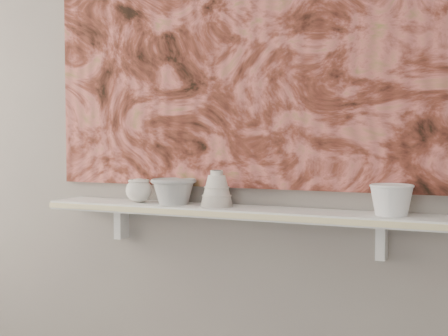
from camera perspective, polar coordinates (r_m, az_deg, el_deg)
The scene contains 11 objects.
wall_back at distance 2.20m, azimuth 1.76°, elevation 7.59°, with size 3.60×3.60×0.00m, color gray.
shelf at distance 2.12m, azimuth 0.76°, elevation -4.01°, with size 1.40×0.18×0.03m, color silver.
shelf_stripe at distance 2.04m, azimuth -0.28°, elevation -4.31°, with size 1.40×0.01×0.02m, color beige.
bracket_left at distance 2.42m, azimuth -9.36°, elevation -4.96°, with size 0.03×0.06×0.12m, color silver.
bracket_right at distance 2.06m, azimuth 14.23°, elevation -6.45°, with size 0.03×0.06×0.12m, color silver.
painting at distance 2.21m, azimuth 1.63°, elevation 12.53°, with size 1.50×0.03×1.10m, color maroon.
house_motif at distance 2.04m, azimuth 13.28°, elevation 4.55°, with size 0.09×0.00×0.08m, color black.
bowl_grey at distance 2.21m, azimuth -4.63°, elevation -2.11°, with size 0.16×0.16×0.09m, color #9F9F9D, non-canonical shape.
cup_cream at distance 2.29m, azimuth -7.79°, elevation -2.05°, with size 0.10×0.10×0.09m, color silver, non-canonical shape.
bell_vessel at distance 2.14m, azimuth -0.67°, elevation -1.87°, with size 0.11×0.11×0.12m, color silver, non-canonical shape.
bowl_white at distance 1.97m, azimuth 15.07°, elevation -2.81°, with size 0.13×0.13×0.10m, color white, non-canonical shape.
Camera 1 is at (0.84, -0.43, 1.18)m, focal length 50.00 mm.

